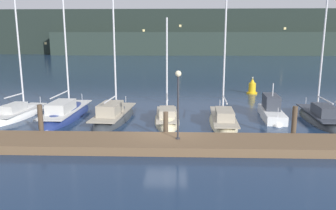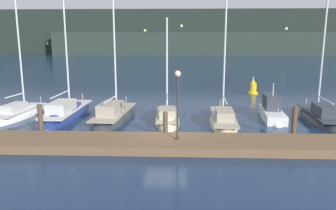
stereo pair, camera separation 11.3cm
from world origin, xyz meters
TOP-DOWN VIEW (x-y plane):
  - ground_plane at (0.00, 0.00)m, footprint 400.00×400.00m
  - dock at (0.00, -1.75)m, footprint 38.59×2.80m
  - mooring_pile_1 at (-7.28, -0.10)m, footprint 0.28×0.28m
  - mooring_pile_2 at (0.00, -0.10)m, footprint 0.28×0.28m
  - mooring_pile_3 at (7.28, -0.10)m, footprint 0.28×0.28m
  - sailboat_berth_2 at (-10.92, 4.81)m, footprint 2.31×6.26m
  - sailboat_berth_3 at (-7.55, 4.95)m, footprint 2.30×8.33m
  - sailboat_berth_4 at (-3.88, 4.27)m, footprint 2.72×7.78m
  - sailboat_berth_5 at (-0.08, 3.81)m, footprint 2.01×6.10m
  - sailboat_berth_6 at (3.78, 3.54)m, footprint 2.21×7.38m
  - motorboat_berth_7 at (7.45, 5.05)m, footprint 1.93×5.22m
  - sailboat_berth_8 at (10.63, 4.40)m, footprint 2.46×7.29m
  - channel_buoy at (8.36, 15.73)m, footprint 1.09×1.09m
  - dock_lamppost at (0.70, -1.63)m, footprint 0.32×0.32m
  - hillside_backdrop at (4.54, 105.22)m, footprint 240.00×23.00m

SIDE VIEW (x-z plane):
  - ground_plane at x=0.00m, z-range 0.00..0.00m
  - sailboat_berth_5 at x=-0.08m, z-range -3.83..4.00m
  - sailboat_berth_2 at x=-10.92m, z-range -4.50..4.72m
  - sailboat_berth_3 at x=-7.55m, z-range -5.25..5.47m
  - sailboat_berth_6 at x=3.78m, z-range -5.64..5.91m
  - sailboat_berth_8 at x=10.63m, z-range -4.98..5.26m
  - sailboat_berth_4 at x=-3.88m, z-range -5.65..5.94m
  - dock at x=0.00m, z-range 0.00..0.45m
  - motorboat_berth_7 at x=7.45m, z-range -1.33..1.83m
  - channel_buoy at x=8.36m, z-range -0.24..1.50m
  - mooring_pile_2 at x=0.00m, z-range 0.00..1.57m
  - mooring_pile_1 at x=-7.28m, z-range 0.00..1.93m
  - mooring_pile_3 at x=7.28m, z-range 0.00..1.94m
  - dock_lamppost at x=0.70m, z-range 1.09..4.71m
  - hillside_backdrop at x=4.54m, z-range -0.62..15.03m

